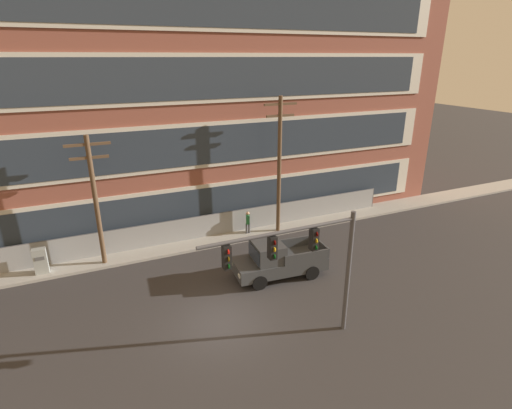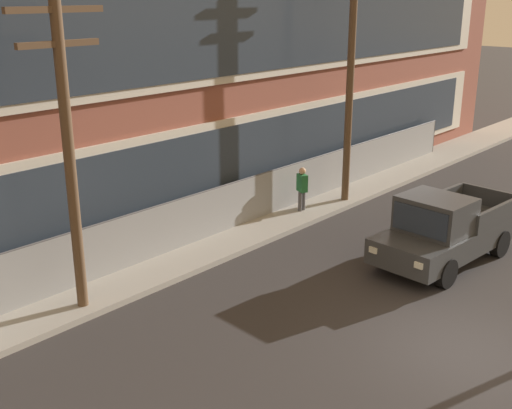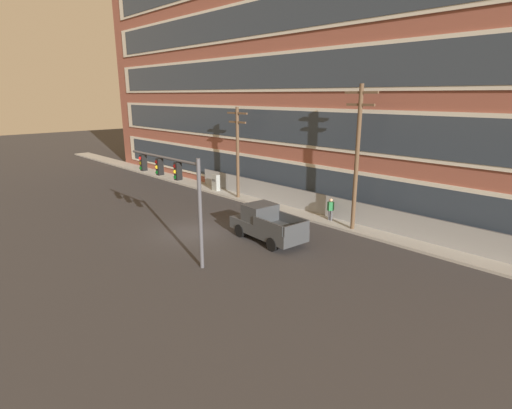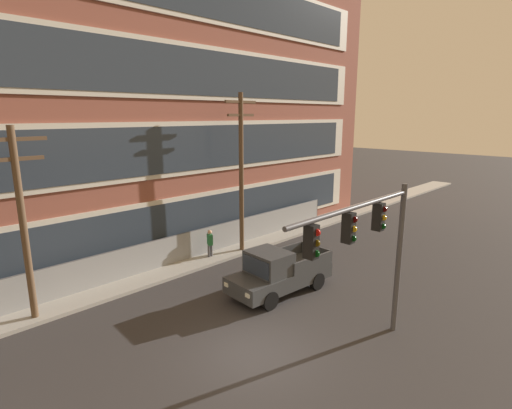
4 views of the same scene
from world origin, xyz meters
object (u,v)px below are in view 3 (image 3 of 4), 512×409
(utility_pole_near_corner, at_px, (238,149))
(utility_pole_midblock, at_px, (357,154))
(traffic_signal_mast, at_px, (174,181))
(electrical_cabinet, at_px, (216,183))
(pedestrian_near_cabinet, at_px, (331,209))
(pickup_truck_dark_grey, at_px, (266,224))

(utility_pole_near_corner, height_order, utility_pole_midblock, utility_pole_midblock)
(traffic_signal_mast, xyz_separation_m, utility_pole_near_corner, (-6.95, 10.35, 0.07))
(utility_pole_midblock, xyz_separation_m, electrical_cabinet, (-14.36, 0.19, -4.15))
(electrical_cabinet, distance_m, pedestrian_near_cabinet, 12.32)
(utility_pole_midblock, relative_size, electrical_cabinet, 5.65)
(traffic_signal_mast, xyz_separation_m, pedestrian_near_cabinet, (2.17, 10.73, -3.13))
(traffic_signal_mast, relative_size, electrical_cabinet, 4.07)
(traffic_signal_mast, bearing_deg, electrical_cabinet, 134.03)
(utility_pole_midblock, relative_size, pedestrian_near_cabinet, 5.36)
(utility_pole_midblock, bearing_deg, traffic_signal_mast, -112.20)
(pickup_truck_dark_grey, xyz_separation_m, electrical_cabinet, (-11.69, 5.32, -0.17))
(utility_pole_near_corner, distance_m, utility_pole_midblock, 11.19)
(pickup_truck_dark_grey, relative_size, utility_pole_near_corner, 0.69)
(pickup_truck_dark_grey, xyz_separation_m, utility_pole_midblock, (2.67, 5.13, 3.98))
(utility_pole_near_corner, bearing_deg, pickup_truck_dark_grey, -31.32)
(traffic_signal_mast, height_order, pedestrian_near_cabinet, traffic_signal_mast)
(traffic_signal_mast, bearing_deg, pedestrian_near_cabinet, 78.59)
(traffic_signal_mast, distance_m, pedestrian_near_cabinet, 11.38)
(pickup_truck_dark_grey, bearing_deg, traffic_signal_mast, -106.55)
(pedestrian_near_cabinet, bearing_deg, traffic_signal_mast, -101.41)
(traffic_signal_mast, bearing_deg, utility_pole_near_corner, 123.88)
(traffic_signal_mast, relative_size, pickup_truck_dark_grey, 1.26)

